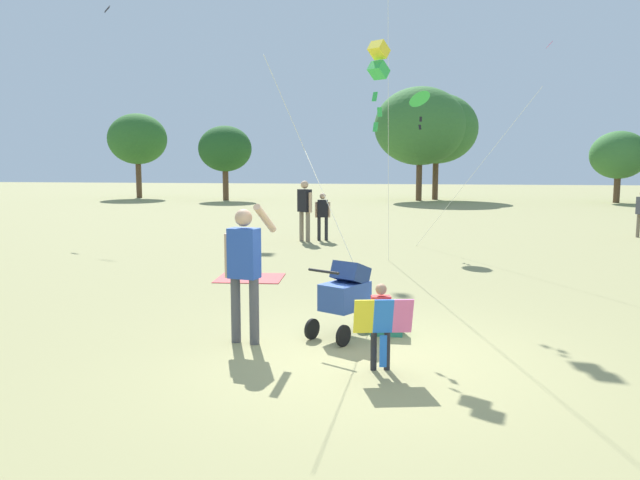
{
  "coord_description": "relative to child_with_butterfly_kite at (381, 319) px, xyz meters",
  "views": [
    {
      "loc": [
        0.51,
        -7.2,
        2.35
      ],
      "look_at": [
        -0.7,
        1.0,
        1.3
      ],
      "focal_mm": 34.56,
      "sensor_mm": 36.0,
      "label": 1
    }
  ],
  "objects": [
    {
      "name": "kite_adult_black",
      "position": [
        -0.21,
        2.58,
        3.2
      ],
      "size": [
        1.53,
        1.79,
        4.13
      ],
      "color": "yellow",
      "rests_on": "ground"
    },
    {
      "name": "stroller",
      "position": [
        -0.54,
        1.34,
        0.01
      ],
      "size": [
        0.86,
        1.08,
        1.03
      ],
      "color": "black",
      "rests_on": "ground"
    },
    {
      "name": "treeline_distant",
      "position": [
        3.61,
        31.6,
        3.62
      ],
      "size": [
        39.08,
        6.86,
        6.89
      ],
      "color": "brown",
      "rests_on": "ground"
    },
    {
      "name": "kite_orange_delta",
      "position": [
        0.52,
        10.73,
        3.44
      ],
      "size": [
        2.9,
        4.26,
        4.31
      ],
      "color": "green",
      "rests_on": "ground"
    },
    {
      "name": "person_couple_left",
      "position": [
        -2.31,
        11.52,
        0.24
      ],
      "size": [
        0.46,
        0.23,
        1.43
      ],
      "color": "#232328",
      "rests_on": "ground"
    },
    {
      "name": "picnic_blanket",
      "position": [
        -2.91,
        5.22,
        -0.59
      ],
      "size": [
        1.39,
        1.2,
        0.02
      ],
      "primitive_type": "cube",
      "rotation": [
        0.0,
        0.0,
        0.07
      ],
      "color": "#CC3D3D",
      "rests_on": "ground"
    },
    {
      "name": "ground_plane",
      "position": [
        -0.21,
        0.43,
        -0.6
      ],
      "size": [
        120.0,
        120.0,
        0.0
      ],
      "primitive_type": "plane",
      "color": "#938E5B"
    },
    {
      "name": "cooler_box",
      "position": [
        0.01,
        1.53,
        -0.42
      ],
      "size": [
        0.45,
        0.33,
        0.35
      ],
      "color": "#288466",
      "rests_on": "ground"
    },
    {
      "name": "person_adult_flyer",
      "position": [
        -1.8,
        0.84,
        0.46
      ],
      "size": [
        0.64,
        0.53,
        1.83
      ],
      "color": "#4C4C51",
      "rests_on": "ground"
    },
    {
      "name": "child_with_butterfly_kite",
      "position": [
        0.0,
        0.0,
        0.0
      ],
      "size": [
        0.67,
        0.4,
        1.0
      ],
      "color": "#232328",
      "rests_on": "ground"
    },
    {
      "name": "person_sitting_far",
      "position": [
        -2.81,
        11.22,
        0.47
      ],
      "size": [
        0.48,
        0.43,
        1.81
      ],
      "color": "#7F705B",
      "rests_on": "ground"
    }
  ]
}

